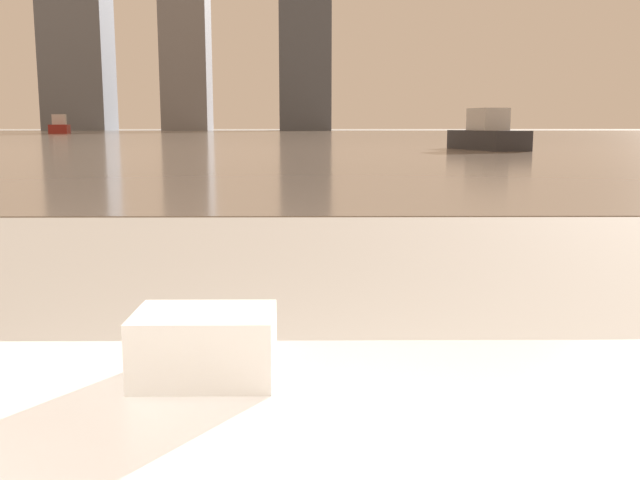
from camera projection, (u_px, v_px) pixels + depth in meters
The scene contains 6 objects.
towel_stack at pixel (205, 345), 1.24m from camera, with size 0.24×0.17×0.12m.
harbor_water at pixel (312, 136), 61.66m from camera, with size 180.00×110.00×0.01m.
harbor_boat_1 at pixel (60, 127), 77.26m from camera, with size 3.18×5.73×2.04m.
harbor_boat_3 at pixel (487, 135), 26.92m from camera, with size 2.36×4.36×1.55m.
skyline_tower_0 at pixel (75, 18), 113.76m from camera, with size 10.09×8.34×35.60m.
skyline_tower_2 at pixel (306, 3), 113.70m from camera, with size 8.10×11.72×40.31m.
Camera 1 is at (0.11, -0.32, 0.95)m, focal length 40.00 mm.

